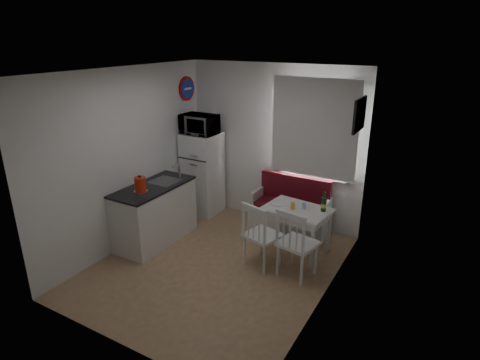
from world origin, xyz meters
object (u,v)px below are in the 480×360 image
(dining_table, at_px, (297,214))
(kettle, at_px, (140,184))
(chair_right, at_px, (295,238))
(microwave, at_px, (199,124))
(bench, at_px, (291,213))
(wine_bottle, at_px, (324,202))
(kitchen_counter, at_px, (155,213))
(chair_left, at_px, (260,230))
(fridge, at_px, (203,174))

(dining_table, height_order, kettle, kettle)
(chair_right, bearing_deg, kettle, -159.42)
(microwave, bearing_deg, bench, 5.55)
(kettle, bearing_deg, dining_table, 28.60)
(wine_bottle, bearing_deg, kitchen_counter, -159.99)
(kitchen_counter, xyz_separation_m, bench, (1.65, 1.35, -0.16))
(dining_table, xyz_separation_m, chair_left, (-0.25, -0.67, -0.02))
(microwave, bearing_deg, dining_table, -12.71)
(fridge, bearing_deg, wine_bottle, -9.64)
(kitchen_counter, xyz_separation_m, kettle, (0.05, -0.31, 0.57))
(kitchen_counter, relative_size, kettle, 5.17)
(dining_table, distance_m, chair_right, 0.71)
(fridge, distance_m, kettle, 1.58)
(kitchen_counter, relative_size, bench, 1.07)
(kitchen_counter, distance_m, dining_table, 2.13)
(kitchen_counter, xyz_separation_m, chair_right, (2.24, 0.08, 0.14))
(microwave, distance_m, kettle, 1.60)
(bench, relative_size, dining_table, 1.27)
(fridge, height_order, wine_bottle, fridge)
(bench, xyz_separation_m, kettle, (-1.60, -1.66, 0.74))
(dining_table, bearing_deg, microwave, 174.00)
(chair_right, height_order, microwave, microwave)
(fridge, bearing_deg, kitchen_counter, -90.90)
(wine_bottle, bearing_deg, microwave, 171.57)
(chair_right, height_order, fridge, fridge)
(chair_right, distance_m, wine_bottle, 0.81)
(chair_right, distance_m, fridge, 2.51)
(fridge, bearing_deg, chair_left, -34.04)
(microwave, height_order, kettle, microwave)
(kitchen_counter, xyz_separation_m, wine_bottle, (2.34, 0.85, 0.37))
(bench, distance_m, kettle, 2.42)
(dining_table, height_order, chair_left, chair_left)
(kettle, bearing_deg, wine_bottle, 26.82)
(bench, bearing_deg, wine_bottle, -36.30)
(microwave, relative_size, kettle, 2.30)
(fridge, relative_size, wine_bottle, 4.93)
(chair_right, bearing_deg, chair_left, -169.77)
(bench, distance_m, wine_bottle, 1.00)
(wine_bottle, bearing_deg, bench, 143.70)
(wine_bottle, bearing_deg, kettle, -153.18)
(dining_table, relative_size, chair_left, 1.83)
(kitchen_counter, relative_size, dining_table, 1.36)
(dining_table, height_order, fridge, fridge)
(chair_left, bearing_deg, kettle, -152.21)
(kitchen_counter, xyz_separation_m, microwave, (0.02, 1.19, 1.14))
(dining_table, xyz_separation_m, chair_right, (0.25, -0.67, -0.01))
(fridge, bearing_deg, bench, 3.80)
(chair_left, distance_m, wine_bottle, 1.00)
(chair_right, xyz_separation_m, fridge, (-2.22, 1.16, 0.12))
(kettle, bearing_deg, chair_left, 13.02)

